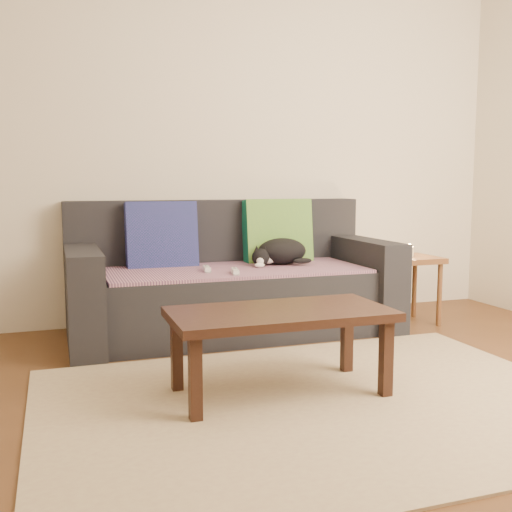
% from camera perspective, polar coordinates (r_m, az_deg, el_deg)
% --- Properties ---
extents(ground, '(4.50, 4.50, 0.00)m').
position_cam_1_polar(ground, '(2.66, 7.60, -14.97)').
color(ground, brown).
rests_on(ground, ground).
extents(back_wall, '(4.50, 0.04, 2.60)m').
position_cam_1_polar(back_wall, '(4.36, -4.09, 11.04)').
color(back_wall, beige).
rests_on(back_wall, ground).
extents(sofa, '(2.10, 0.94, 0.87)m').
position_cam_1_polar(sofa, '(3.99, -2.40, -2.85)').
color(sofa, '#232328').
rests_on(sofa, ground).
extents(throw_blanket, '(1.66, 0.74, 0.02)m').
position_cam_1_polar(throw_blanket, '(3.89, -2.03, -1.31)').
color(throw_blanket, '#47294E').
rests_on(throw_blanket, sofa).
extents(cushion_navy, '(0.47, 0.18, 0.48)m').
position_cam_1_polar(cushion_navy, '(4.02, -8.98, 1.75)').
color(cushion_navy, '#112249').
rests_on(cushion_navy, throw_blanket).
extents(cushion_green, '(0.49, 0.18, 0.50)m').
position_cam_1_polar(cushion_green, '(4.23, 2.08, 2.10)').
color(cushion_green, '#0E5A42').
rests_on(cushion_green, throw_blanket).
extents(cat, '(0.44, 0.34, 0.18)m').
position_cam_1_polar(cat, '(4.06, 2.31, 0.39)').
color(cat, black).
rests_on(cat, throw_blanket).
extents(wii_remote_a, '(0.06, 0.15, 0.03)m').
position_cam_1_polar(wii_remote_a, '(3.75, -4.71, -1.24)').
color(wii_remote_a, white).
rests_on(wii_remote_a, throw_blanket).
extents(wii_remote_b, '(0.06, 0.15, 0.03)m').
position_cam_1_polar(wii_remote_b, '(3.64, -2.00, -1.46)').
color(wii_remote_b, white).
rests_on(wii_remote_b, throw_blanket).
extents(side_table, '(0.38, 0.38, 0.48)m').
position_cam_1_polar(side_table, '(4.35, 14.36, -1.13)').
color(side_table, brown).
rests_on(side_table, ground).
extents(candle, '(0.06, 0.06, 0.09)m').
position_cam_1_polar(candle, '(4.34, 14.40, 0.45)').
color(candle, beige).
rests_on(candle, side_table).
extents(rug, '(2.50, 1.80, 0.01)m').
position_cam_1_polar(rug, '(2.78, 6.19, -13.79)').
color(rug, tan).
rests_on(rug, ground).
extents(coffee_table, '(1.02, 0.51, 0.41)m').
position_cam_1_polar(coffee_table, '(2.79, 2.31, -6.16)').
color(coffee_table, black).
rests_on(coffee_table, rug).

